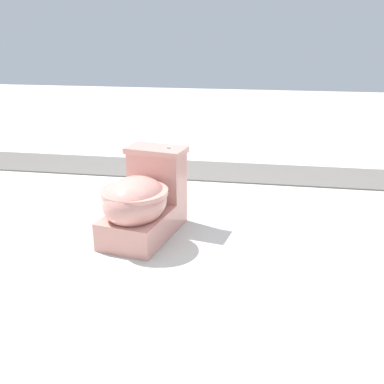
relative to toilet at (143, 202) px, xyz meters
The scene contains 3 objects.
ground_plane 0.23m from the toilet, 73.49° to the left, with size 14.00×14.00×0.00m, color beige.
gravel_strip 1.48m from the toilet, 157.27° to the left, with size 0.56×8.00×0.01m, color #605B56.
toilet is the anchor object (origin of this frame).
Camera 1 is at (2.41, 0.64, 1.21)m, focal length 42.00 mm.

